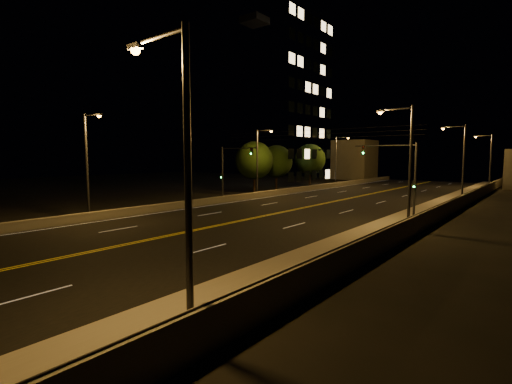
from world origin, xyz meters
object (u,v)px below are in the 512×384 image
Objects in this scene: streetlight_1 at (406,159)px; traffic_signal_left at (229,167)px; streetlight_0 at (180,163)px; streetlight_5 at (259,158)px; streetlight_6 at (337,157)px; streetlight_2 at (461,158)px; tree_0 at (254,160)px; building_tower at (255,105)px; tree_2 at (310,159)px; streetlight_4 at (88,159)px; streetlight_3 at (488,158)px; traffic_signal_right at (402,172)px; tree_1 at (276,161)px.

traffic_signal_left is at bearing 168.41° from streetlight_1.
streetlight_0 is 1.37× the size of traffic_signal_left.
streetlight_6 is (0.00, 22.11, 0.00)m from streetlight_5.
tree_0 is at bearing -170.03° from streetlight_2.
streetlight_0 is 60.14m from building_tower.
streetlight_5 is 20.66m from tree_2.
tree_2 is (-4.35, 42.47, -0.35)m from streetlight_4.
streetlight_0 and streetlight_2 have the same top height.
streetlight_0 is 61.69m from streetlight_3.
streetlight_0 is at bearing -53.14° from building_tower.
streetlight_2 and streetlight_3 have the same top height.
building_tower is (-35.62, 47.52, 9.52)m from streetlight_0.
traffic_signal_left is at bearing -78.63° from tree_2.
streetlight_1 reaches higher than tree_2.
tree_0 reaches higher than traffic_signal_right.
streetlight_5 is (-21.41, -8.43, 0.00)m from streetlight_2.
streetlight_1 is 40.47m from tree_2.
tree_1 is (-4.91, 10.72, -0.61)m from streetlight_5.
streetlight_3 is at bearing 90.00° from streetlight_2.
streetlight_4 is at bearing -84.16° from tree_2.
streetlight_4 is at bearing -81.45° from tree_0.
building_tower is (-14.21, 16.79, 9.52)m from streetlight_5.
streetlight_4 is 44.37m from streetlight_6.
traffic_signal_right is (-1.49, -37.80, -1.05)m from streetlight_3.
streetlight_0 is at bearing -57.58° from tree_1.
streetlight_0 and streetlight_1 have the same top height.
streetlight_5 is 1.24× the size of tree_1.
streetlight_4 is at bearing 158.44° from streetlight_0.
building_tower is 4.12× the size of tree_0.
tree_0 is at bearing -133.21° from streetlight_3.
streetlight_4 is at bearing -142.25° from traffic_signal_right.
tree_1 is (-26.32, 41.44, -0.61)m from streetlight_0.
traffic_signal_right is (-1.49, -15.27, -1.05)m from streetlight_2.
traffic_signal_left is at bearing -71.13° from tree_1.
streetlight_1 is 19.44m from streetlight_2.
traffic_signal_left is (-20.32, -37.80, -1.05)m from streetlight_3.
tree_1 is 0.94× the size of tree_2.
streetlight_4 is 26.53m from tree_0.
streetlight_0 and streetlight_5 have the same top height.
streetlight_6 is at bearing 112.06° from streetlight_0.
streetlight_6 is at bearing 147.42° from streetlight_2.
traffic_signal_right is at bearing -55.47° from streetlight_6.
streetlight_4 reaches higher than tree_1.
streetlight_5 is 1.17× the size of tree_0.
traffic_signal_right is 0.21× the size of building_tower.
streetlight_4 is 0.28× the size of building_tower.
tree_2 is at bearing 155.44° from streetlight_2.
tree_2 is at bearing 129.53° from streetlight_1.
streetlight_6 is (-21.41, -8.85, 0.00)m from streetlight_3.
streetlight_0 is at bearing -55.13° from streetlight_5.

